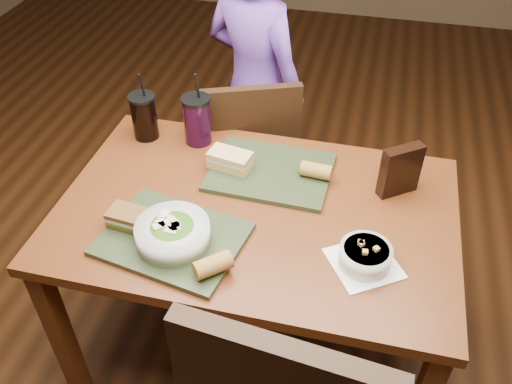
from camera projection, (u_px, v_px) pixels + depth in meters
ground at (256, 340)px, 2.27m from camera, size 6.00×6.00×0.00m
dining_table at (256, 228)px, 1.84m from camera, size 1.30×0.85×0.75m
chair_far at (257, 159)px, 2.38m from camera, size 0.52×0.53×0.92m
diner at (255, 87)px, 2.47m from camera, size 0.61×0.52×1.41m
tray_near at (172, 239)px, 1.66m from camera, size 0.47×0.39×0.02m
tray_far at (270, 172)px, 1.91m from camera, size 0.43×0.33×0.02m
salad_bowl at (173, 232)px, 1.62m from camera, size 0.22×0.22×0.07m
soup_bowl at (365, 256)px, 1.57m from camera, size 0.26×0.26×0.08m
sandwich_near at (128, 218)px, 1.68m from camera, size 0.13×0.09×0.06m
sandwich_far at (230, 160)px, 1.90m from camera, size 0.16×0.11×0.06m
baguette_near at (213, 265)px, 1.53m from camera, size 0.12×0.11×0.05m
baguette_far at (316, 171)px, 1.86m from camera, size 0.11×0.06×0.05m
cup_cola at (144, 116)px, 2.04m from camera, size 0.10×0.10×0.27m
cup_berry at (197, 120)px, 2.01m from camera, size 0.11×0.11×0.29m
chip_bag at (400, 170)px, 1.79m from camera, size 0.14×0.12×0.18m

